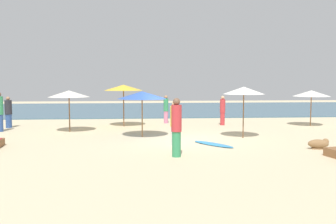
{
  "coord_description": "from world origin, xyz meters",
  "views": [
    {
      "loc": [
        -1.66,
        -15.3,
        2.53
      ],
      "look_at": [
        -0.38,
        1.3,
        1.1
      ],
      "focal_mm": 39.46,
      "sensor_mm": 36.0,
      "label": 1
    }
  ],
  "objects_px": {
    "umbrella_1": "(244,91)",
    "person_5": "(176,127)",
    "umbrella_2": "(69,94)",
    "person_1": "(166,109)",
    "person_3": "(223,110)",
    "dog": "(319,144)",
    "person_2": "(8,112)",
    "umbrella_0": "(311,93)",
    "person_4": "(175,123)",
    "umbrella_7": "(142,95)",
    "surfboard": "(213,144)",
    "umbrella_4": "(123,88)"
  },
  "relations": [
    {
      "from": "umbrella_1",
      "to": "person_5",
      "type": "bearing_deg",
      "value": -131.45
    },
    {
      "from": "umbrella_2",
      "to": "person_5",
      "type": "bearing_deg",
      "value": -53.63
    },
    {
      "from": "person_1",
      "to": "person_3",
      "type": "bearing_deg",
      "value": -20.61
    },
    {
      "from": "person_5",
      "to": "umbrella_1",
      "type": "bearing_deg",
      "value": 48.55
    },
    {
      "from": "dog",
      "to": "person_2",
      "type": "bearing_deg",
      "value": 152.12
    },
    {
      "from": "umbrella_0",
      "to": "person_2",
      "type": "bearing_deg",
      "value": 178.16
    },
    {
      "from": "umbrella_2",
      "to": "person_5",
      "type": "relative_size",
      "value": 1.04
    },
    {
      "from": "person_2",
      "to": "dog",
      "type": "bearing_deg",
      "value": -27.88
    },
    {
      "from": "person_1",
      "to": "person_4",
      "type": "xyz_separation_m",
      "value": [
        -0.21,
        -7.62,
        0.04
      ]
    },
    {
      "from": "umbrella_7",
      "to": "person_5",
      "type": "xyz_separation_m",
      "value": [
        1.1,
        -4.36,
        -0.88
      ]
    },
    {
      "from": "surfboard",
      "to": "person_2",
      "type": "bearing_deg",
      "value": 148.5
    },
    {
      "from": "umbrella_1",
      "to": "person_3",
      "type": "distance_m",
      "value": 4.81
    },
    {
      "from": "umbrella_1",
      "to": "person_5",
      "type": "height_order",
      "value": "umbrella_1"
    },
    {
      "from": "person_5",
      "to": "person_3",
      "type": "bearing_deg",
      "value": 67.64
    },
    {
      "from": "umbrella_4",
      "to": "person_3",
      "type": "distance_m",
      "value": 5.69
    },
    {
      "from": "person_5",
      "to": "person_1",
      "type": "bearing_deg",
      "value": 87.98
    },
    {
      "from": "person_2",
      "to": "person_5",
      "type": "bearing_deg",
      "value": -44.87
    },
    {
      "from": "person_5",
      "to": "person_2",
      "type": "bearing_deg",
      "value": 135.13
    },
    {
      "from": "umbrella_1",
      "to": "person_5",
      "type": "relative_size",
      "value": 1.15
    },
    {
      "from": "person_4",
      "to": "dog",
      "type": "xyz_separation_m",
      "value": [
        5.27,
        -1.01,
        -0.69
      ]
    },
    {
      "from": "person_4",
      "to": "umbrella_2",
      "type": "bearing_deg",
      "value": 137.72
    },
    {
      "from": "umbrella_2",
      "to": "umbrella_7",
      "type": "relative_size",
      "value": 0.93
    },
    {
      "from": "umbrella_4",
      "to": "person_3",
      "type": "xyz_separation_m",
      "value": [
        5.55,
        0.13,
        -1.28
      ]
    },
    {
      "from": "umbrella_4",
      "to": "dog",
      "type": "xyz_separation_m",
      "value": [
        7.48,
        -7.32,
        -1.93
      ]
    },
    {
      "from": "umbrella_7",
      "to": "person_3",
      "type": "height_order",
      "value": "umbrella_7"
    },
    {
      "from": "umbrella_1",
      "to": "person_5",
      "type": "distance_m",
      "value": 5.15
    },
    {
      "from": "person_1",
      "to": "person_5",
      "type": "xyz_separation_m",
      "value": [
        -0.34,
        -9.59,
        0.15
      ]
    },
    {
      "from": "person_5",
      "to": "dog",
      "type": "xyz_separation_m",
      "value": [
        5.4,
        0.96,
        -0.8
      ]
    },
    {
      "from": "umbrella_1",
      "to": "umbrella_2",
      "type": "bearing_deg",
      "value": 162.33
    },
    {
      "from": "umbrella_2",
      "to": "person_4",
      "type": "relative_size",
      "value": 1.16
    },
    {
      "from": "person_4",
      "to": "dog",
      "type": "height_order",
      "value": "person_4"
    },
    {
      "from": "umbrella_0",
      "to": "person_4",
      "type": "bearing_deg",
      "value": -145.12
    },
    {
      "from": "umbrella_2",
      "to": "person_3",
      "type": "xyz_separation_m",
      "value": [
        8.11,
        2.1,
        -1.02
      ]
    },
    {
      "from": "umbrella_0",
      "to": "person_3",
      "type": "height_order",
      "value": "umbrella_0"
    },
    {
      "from": "umbrella_2",
      "to": "person_2",
      "type": "bearing_deg",
      "value": 152.51
    },
    {
      "from": "umbrella_0",
      "to": "person_1",
      "type": "bearing_deg",
      "value": 166.04
    },
    {
      "from": "person_2",
      "to": "person_4",
      "type": "bearing_deg",
      "value": -36.63
    },
    {
      "from": "umbrella_7",
      "to": "person_1",
      "type": "distance_m",
      "value": 5.52
    },
    {
      "from": "umbrella_0",
      "to": "surfboard",
      "type": "bearing_deg",
      "value": -140.03
    },
    {
      "from": "umbrella_2",
      "to": "dog",
      "type": "bearing_deg",
      "value": -28.02
    },
    {
      "from": "person_4",
      "to": "surfboard",
      "type": "bearing_deg",
      "value": 5.37
    },
    {
      "from": "umbrella_4",
      "to": "person_2",
      "type": "relative_size",
      "value": 1.37
    },
    {
      "from": "umbrella_0",
      "to": "umbrella_4",
      "type": "relative_size",
      "value": 0.87
    },
    {
      "from": "person_2",
      "to": "person_4",
      "type": "height_order",
      "value": "person_4"
    },
    {
      "from": "person_1",
      "to": "person_4",
      "type": "relative_size",
      "value": 0.94
    },
    {
      "from": "person_4",
      "to": "umbrella_1",
      "type": "bearing_deg",
      "value": 29.33
    },
    {
      "from": "umbrella_1",
      "to": "surfboard",
      "type": "xyz_separation_m",
      "value": [
        -1.66,
        -1.66,
        -2.05
      ]
    },
    {
      "from": "person_3",
      "to": "dog",
      "type": "relative_size",
      "value": 2.0
    },
    {
      "from": "umbrella_7",
      "to": "person_4",
      "type": "bearing_deg",
      "value": -62.94
    },
    {
      "from": "umbrella_0",
      "to": "person_5",
      "type": "distance_m",
      "value": 11.26
    }
  ]
}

